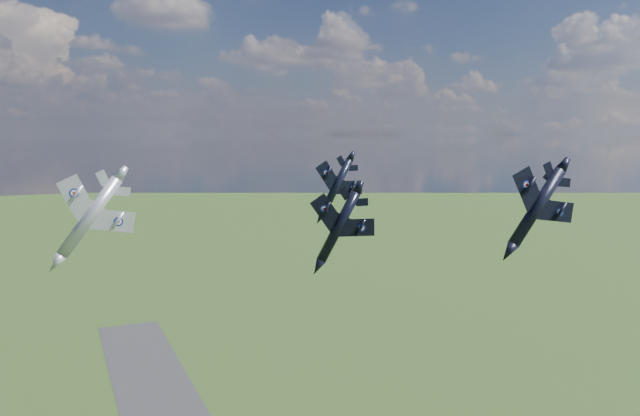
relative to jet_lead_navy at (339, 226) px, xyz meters
name	(u,v)px	position (x,y,z in m)	size (l,w,h in m)	color
jet_lead_navy	(339,226)	(0.00, 0.00, 0.00)	(10.15, 14.15, 2.93)	black
jet_right_navy	(537,207)	(13.18, -22.61, 4.41)	(9.61, 13.40, 2.77)	black
jet_high_navy	(336,186)	(6.27, 14.46, 4.07)	(9.24, 12.88, 2.67)	black
jet_left_silver	(90,217)	(-30.93, 6.85, 2.11)	(11.37, 15.85, 3.28)	#B2B3BD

